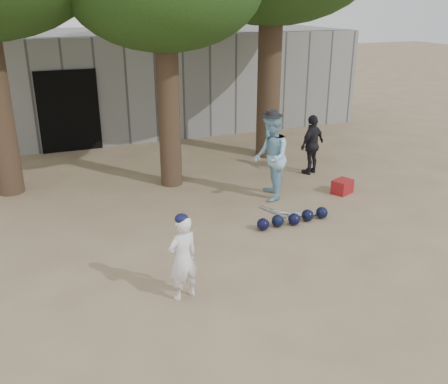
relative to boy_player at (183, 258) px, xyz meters
name	(u,v)px	position (x,y,z in m)	size (l,w,h in m)	color
ground	(212,278)	(0.54, 0.34, -0.62)	(70.00, 70.00, 0.00)	#937C5E
boy_player	(183,258)	(0.00, 0.00, 0.00)	(0.46, 0.30, 1.25)	white
spectator_blue	(271,157)	(2.81, 2.93, 0.28)	(0.88, 0.68, 1.80)	#92C8E2
spectator_dark	(312,145)	(4.47, 4.03, 0.09)	(0.84, 0.35, 1.43)	black
red_bag	(342,187)	(4.41, 2.61, -0.47)	(0.42, 0.32, 0.30)	#A41526
back_building	(98,81)	(0.54, 10.68, 0.88)	(16.00, 5.24, 3.00)	gray
helmet_row	(293,218)	(2.64, 1.60, -0.51)	(1.51, 0.30, 0.23)	black
bat_pile	(290,213)	(2.81, 2.01, -0.60)	(1.04, 0.84, 0.06)	silver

